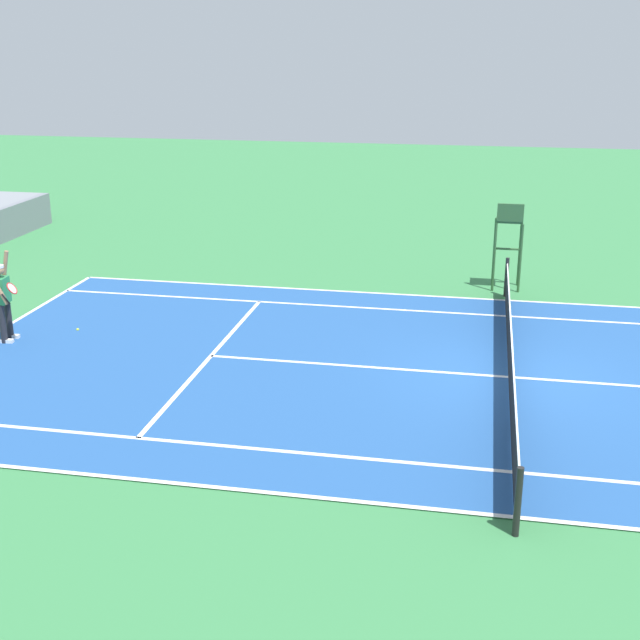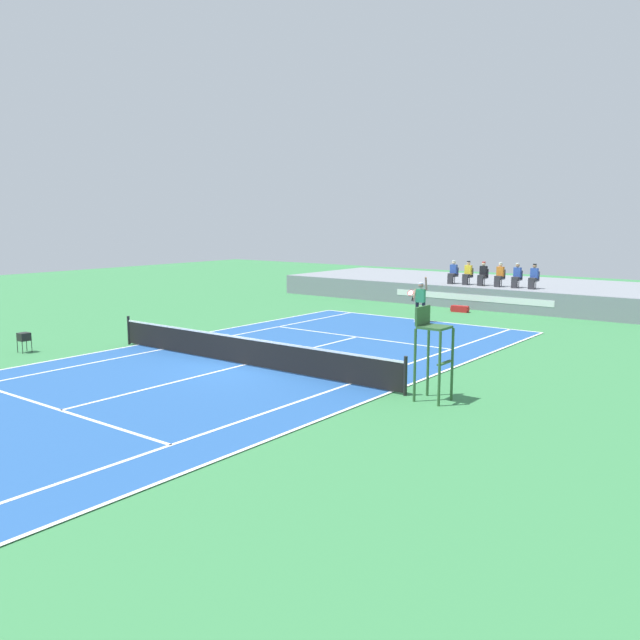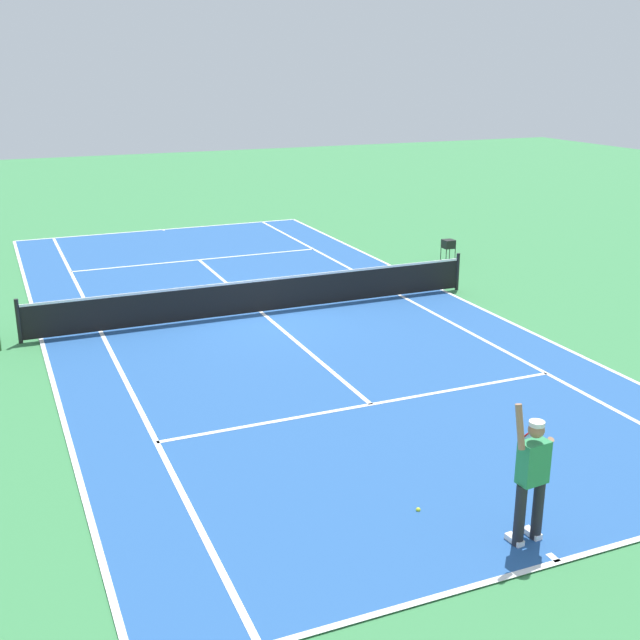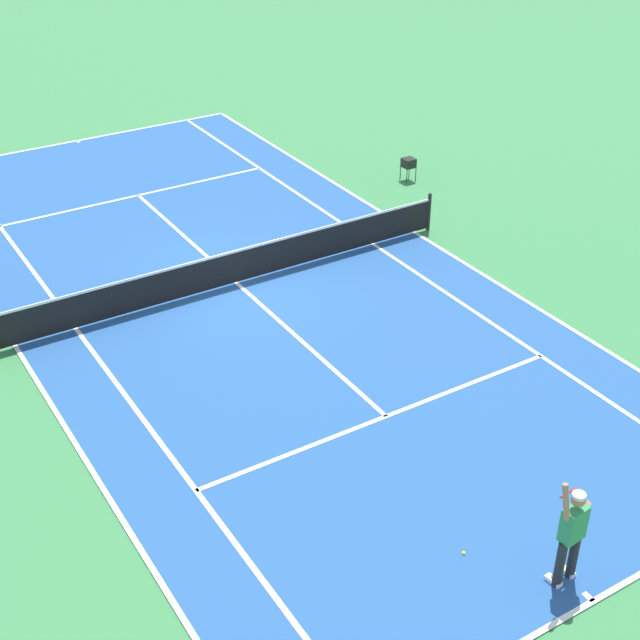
% 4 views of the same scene
% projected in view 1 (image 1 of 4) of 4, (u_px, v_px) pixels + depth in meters
% --- Properties ---
extents(ground_plane, '(80.00, 80.00, 0.00)m').
position_uv_depth(ground_plane, '(509.00, 378.00, 17.51)').
color(ground_plane, '#387F47').
extents(court, '(11.08, 23.88, 0.03)m').
position_uv_depth(court, '(509.00, 378.00, 17.50)').
color(court, '#235193').
rests_on(court, ground).
extents(net, '(11.98, 0.10, 1.07)m').
position_uv_depth(net, '(510.00, 354.00, 17.34)').
color(net, black).
rests_on(net, ground).
extents(tennis_player, '(0.75, 0.68, 2.08)m').
position_uv_depth(tennis_player, '(4.00, 300.00, 19.32)').
color(tennis_player, '#232328').
rests_on(tennis_player, ground).
extents(tennis_ball, '(0.07, 0.07, 0.07)m').
position_uv_depth(tennis_ball, '(78.00, 330.00, 20.31)').
color(tennis_ball, '#D1E533').
rests_on(tennis_ball, ground).
extents(umpire_chair, '(0.77, 0.77, 2.44)m').
position_uv_depth(umpire_chair, '(509.00, 234.00, 23.25)').
color(umpire_chair, '#2D562D').
rests_on(umpire_chair, ground).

